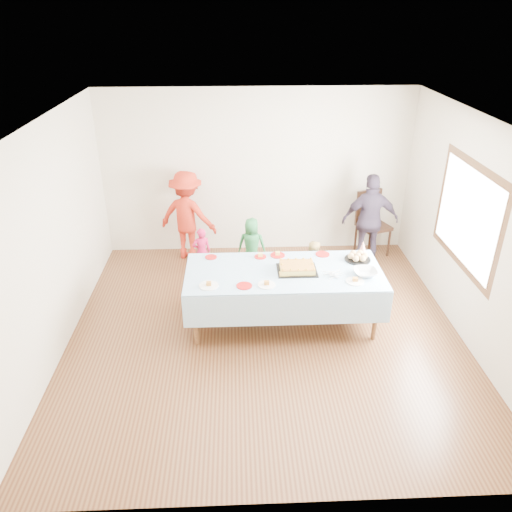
{
  "coord_description": "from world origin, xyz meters",
  "views": [
    {
      "loc": [
        -0.35,
        -5.33,
        3.84
      ],
      "look_at": [
        -0.11,
        0.3,
        0.95
      ],
      "focal_mm": 35.0,
      "sensor_mm": 36.0,
      "label": 1
    }
  ],
  "objects": [
    {
      "name": "party_table",
      "position": [
        0.25,
        0.2,
        0.72
      ],
      "size": [
        2.5,
        1.1,
        0.78
      ],
      "color": "brown",
      "rests_on": "ground"
    },
    {
      "name": "plate_white_left",
      "position": [
        -0.69,
        -0.13,
        0.79
      ],
      "size": [
        0.24,
        0.24,
        0.01
      ],
      "primitive_type": "cylinder",
      "color": "white",
      "rests_on": "party_table"
    },
    {
      "name": "ground",
      "position": [
        0.0,
        0.0,
        0.0
      ],
      "size": [
        5.0,
        5.0,
        0.0
      ],
      "primitive_type": "plane",
      "color": "#4B2715",
      "rests_on": "ground"
    },
    {
      "name": "plate_red_far_b",
      "position": [
        -0.04,
        0.61,
        0.79
      ],
      "size": [
        0.16,
        0.16,
        0.01
      ],
      "primitive_type": "cylinder",
      "color": "red",
      "rests_on": "party_table"
    },
    {
      "name": "toddler_mid",
      "position": [
        -0.11,
        1.64,
        0.45
      ],
      "size": [
        0.47,
        0.34,
        0.9
      ],
      "primitive_type": "imported",
      "rotation": [
        0.0,
        0.0,
        3.01
      ],
      "color": "#256F38",
      "rests_on": "ground"
    },
    {
      "name": "plate_red_far_a",
      "position": [
        -0.7,
        0.62,
        0.79
      ],
      "size": [
        0.16,
        0.16,
        0.01
      ],
      "primitive_type": "cylinder",
      "color": "red",
      "rests_on": "party_table"
    },
    {
      "name": "plate_red_far_c",
      "position": [
        0.2,
        0.64,
        0.79
      ],
      "size": [
        0.2,
        0.2,
        0.01
      ],
      "primitive_type": "cylinder",
      "color": "red",
      "rests_on": "party_table"
    },
    {
      "name": "plate_white_mid",
      "position": [
        0.0,
        -0.14,
        0.79
      ],
      "size": [
        0.22,
        0.22,
        0.01
      ],
      "primitive_type": "cylinder",
      "color": "white",
      "rests_on": "party_table"
    },
    {
      "name": "plate_white_right",
      "position": [
        1.09,
        -0.1,
        0.79
      ],
      "size": [
        0.23,
        0.23,
        0.01
      ],
      "primitive_type": "cylinder",
      "color": "white",
      "rests_on": "party_table"
    },
    {
      "name": "rolls_tray",
      "position": [
        1.25,
        0.47,
        0.82
      ],
      "size": [
        0.34,
        0.34,
        0.1
      ],
      "color": "black",
      "rests_on": "party_table"
    },
    {
      "name": "plate_red_near",
      "position": [
        -0.27,
        -0.15,
        0.79
      ],
      "size": [
        0.19,
        0.19,
        0.01
      ],
      "primitive_type": "cylinder",
      "color": "red",
      "rests_on": "party_table"
    },
    {
      "name": "punch_bowl",
      "position": [
        1.25,
        0.05,
        0.82
      ],
      "size": [
        0.3,
        0.3,
        0.07
      ],
      "primitive_type": "imported",
      "color": "silver",
      "rests_on": "party_table"
    },
    {
      "name": "dining_chair",
      "position": [
        1.91,
        2.28,
        0.59
      ],
      "size": [
        0.59,
        0.59,
        1.07
      ],
      "rotation": [
        0.0,
        0.0,
        0.35
      ],
      "color": "black",
      "rests_on": "ground"
    },
    {
      "name": "toddler_left",
      "position": [
        -0.89,
        1.57,
        0.39
      ],
      "size": [
        0.32,
        0.24,
        0.79
      ],
      "primitive_type": "imported",
      "rotation": [
        0.0,
        0.0,
        3.33
      ],
      "color": "#C21849",
      "rests_on": "ground"
    },
    {
      "name": "fork_pile",
      "position": [
        0.85,
        0.06,
        0.81
      ],
      "size": [
        0.24,
        0.18,
        0.07
      ],
      "primitive_type": null,
      "color": "white",
      "rests_on": "party_table"
    },
    {
      "name": "toddler_right",
      "position": [
        0.72,
        0.9,
        0.43
      ],
      "size": [
        0.45,
        0.37,
        0.86
      ],
      "primitive_type": "imported",
      "rotation": [
        0.0,
        0.0,
        3.04
      ],
      "color": "tan",
      "rests_on": "ground"
    },
    {
      "name": "room_walls",
      "position": [
        0.05,
        0.0,
        1.77
      ],
      "size": [
        5.04,
        5.04,
        2.72
      ],
      "color": "beige",
      "rests_on": "ground"
    },
    {
      "name": "birthday_cake",
      "position": [
        0.41,
        0.2,
        0.82
      ],
      "size": [
        0.5,
        0.39,
        0.09
      ],
      "color": "black",
      "rests_on": "party_table"
    },
    {
      "name": "party_hat",
      "position": [
        1.36,
        0.66,
        0.87
      ],
      "size": [
        0.11,
        0.11,
        0.18
      ],
      "primitive_type": "cone",
      "color": "silver",
      "rests_on": "party_table"
    },
    {
      "name": "adult_right",
      "position": [
        1.77,
        1.85,
        0.75
      ],
      "size": [
        0.9,
        0.4,
        1.51
      ],
      "primitive_type": "imported",
      "rotation": [
        0.0,
        0.0,
        3.1
      ],
      "color": "#342939",
      "rests_on": "ground"
    },
    {
      "name": "plate_red_far_d",
      "position": [
        0.81,
        0.64,
        0.79
      ],
      "size": [
        0.19,
        0.19,
        0.01
      ],
      "primitive_type": "cylinder",
      "color": "red",
      "rests_on": "party_table"
    },
    {
      "name": "adult_left",
      "position": [
        -1.14,
        2.2,
        0.74
      ],
      "size": [
        1.09,
        0.84,
        1.48
      ],
      "primitive_type": "imported",
      "rotation": [
        0.0,
        0.0,
        2.8
      ],
      "color": "#B32716",
      "rests_on": "ground"
    }
  ]
}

